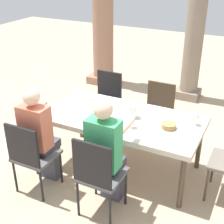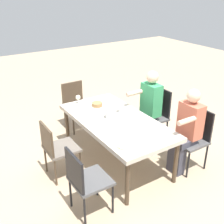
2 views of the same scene
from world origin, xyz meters
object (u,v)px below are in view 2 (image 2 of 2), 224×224
Objects in this scene: plate_1 at (131,114)px; dining_table at (116,123)px; chair_head_east at (76,102)px; chair_mid_south at (156,113)px; plate_0 at (125,145)px; chair_west_south at (194,135)px; wine_glass_1 at (120,105)px; chair_mid_north at (56,146)px; diner_man_white at (148,107)px; water_pitcher at (110,114)px; bread_basket at (97,104)px; diner_woman_green at (186,130)px; plate_2 at (77,108)px; chair_west_north at (85,178)px; wine_glass_2 at (78,98)px.

dining_table is at bearing 93.62° from plate_1.
chair_head_east is (1.38, 0.00, -0.15)m from dining_table.
chair_mid_south is 1.48m from plate_0.
chair_west_south reaches higher than chair_head_east.
dining_table is 9.31× the size of plate_0.
chair_head_east is 1.26m from wine_glass_1.
diner_man_white is (0.00, -1.63, 0.20)m from chair_mid_north.
chair_west_south is 0.98m from plate_1.
water_pitcher is (-0.05, 0.77, 0.10)m from diner_man_white.
plate_0 is 1.30m from bread_basket.
plate_1 is (0.74, 0.43, 0.06)m from diner_woman_green.
chair_mid_north is 1.16m from wine_glass_1.
chair_head_east is (1.24, -0.91, 0.02)m from chair_mid_north.
bread_basket is at bearing -105.41° from plate_2.
plate_2 is (0.49, 0.50, -0.11)m from wine_glass_1.
wine_glass_1 is (0.90, -1.11, 0.34)m from chair_west_north.
chair_mid_north is at bearing 84.29° from plate_1.
chair_head_east is 0.84m from bread_basket.
dining_table is 11.81× the size of water_pitcher.
chair_west_south is 1.59m from bread_basket.
water_pitcher is at bearing 93.60° from diner_man_white.
chair_west_south is 1.05× the size of chair_head_east.
chair_mid_south is (0.86, -1.82, 0.04)m from chair_west_north.
water_pitcher is at bearing 49.71° from chair_west_south.
diner_woman_green is 8.19× the size of wine_glass_2.
plate_2 is 0.33m from bread_basket.
plate_1 is (0.02, -0.30, 0.07)m from dining_table.
dining_table is 0.31m from plate_1.
chair_mid_south is at bearing -143.62° from chair_head_east.
water_pitcher is at bearing -93.03° from chair_mid_north.
dining_table is at bearing -51.63° from chair_west_north.
water_pitcher is at bearing 26.03° from dining_table.
water_pitcher reaches higher than plate_2.
dining_table is 0.87m from wine_glass_2.
chair_west_north is 0.91× the size of chair_mid_south.
chair_mid_north is 0.65× the size of diner_man_white.
diner_man_white is at bearing -121.56° from bread_basket.
chair_west_south is at bearing -141.52° from wine_glass_1.
dining_table is 8.24× the size of plate_1.
dining_table is 1.51× the size of diner_woman_green.
diner_man_white is at bearing 0.34° from diner_woman_green.
chair_head_east reaches higher than plate_2.
diner_man_white reaches higher than chair_head_east.
dining_table is at bearing -153.97° from water_pitcher.
chair_head_east is 5.17× the size of bread_basket.
plate_2 is (-0.71, 0.30, 0.22)m from chair_head_east.
water_pitcher is at bearing -155.85° from plate_2.
chair_head_east is at bearing 12.34° from plate_1.
dining_table is 2.08× the size of chair_west_south.
wine_glass_2 is at bearing -4.05° from plate_0.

